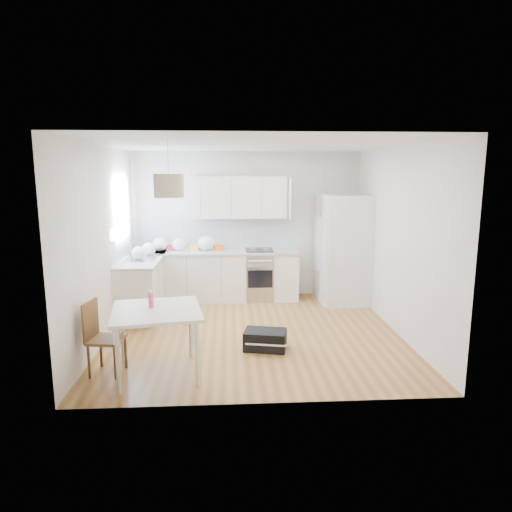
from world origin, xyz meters
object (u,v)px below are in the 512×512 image
(dining_table, at_px, (157,317))
(gym_bag, at_px, (265,340))
(refrigerator, at_px, (343,249))
(dining_chair, at_px, (107,338))

(dining_table, relative_size, gym_bag, 2.07)
(refrigerator, xyz_separation_m, dining_table, (-2.90, -2.87, -0.27))
(gym_bag, bearing_deg, dining_chair, -149.45)
(dining_table, distance_m, gym_bag, 1.58)
(gym_bag, bearing_deg, dining_table, -140.36)
(dining_table, bearing_deg, refrigerator, 35.29)
(refrigerator, height_order, dining_chair, refrigerator)
(refrigerator, relative_size, gym_bag, 3.52)
(dining_table, xyz_separation_m, dining_chair, (-0.59, 0.05, -0.26))
(dining_table, bearing_deg, gym_bag, 17.89)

